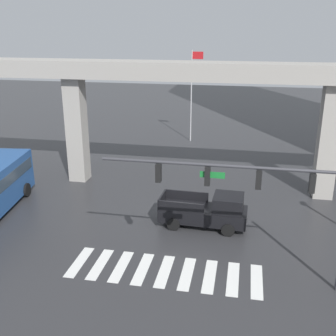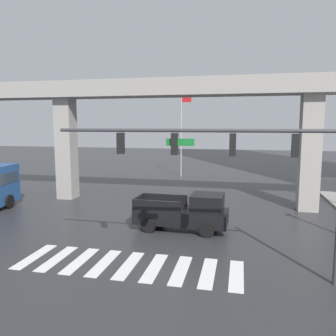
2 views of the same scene
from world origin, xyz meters
name	(u,v)px [view 2 (image 2 of 2)]	position (x,y,z in m)	size (l,w,h in m)	color
ground_plane	(161,225)	(0.00, 0.00, 0.00)	(120.00, 120.00, 0.00)	#2D2D30
crosswalk_stripes	(129,265)	(0.00, -5.71, 0.01)	(9.35, 2.80, 0.01)	silver
elevated_overpass	(179,97)	(0.00, 5.50, 7.75)	(51.99, 2.44, 9.01)	#9E9991
pickup_truck	(186,213)	(1.59, -0.58, 0.99)	(5.17, 2.24, 2.08)	black
traffic_signal_mast	(236,156)	(4.26, -5.68, 4.67)	(10.89, 0.32, 6.20)	#38383D
street_lamp_far_north	(316,137)	(11.81, 17.75, 4.56)	(0.44, 0.70, 7.24)	#38383D
flagpole	(182,129)	(-1.97, 18.22, 5.31)	(1.16, 0.12, 9.07)	silver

